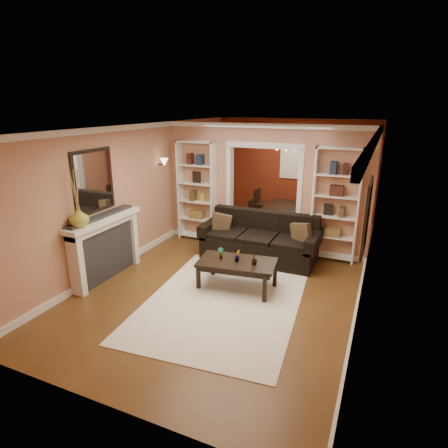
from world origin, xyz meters
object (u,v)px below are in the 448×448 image
at_px(bookshelf_right, 335,205).
at_px(bookshelf_left, 197,192).
at_px(dining_table, 282,217).
at_px(fireplace, 107,248).
at_px(sofa, 259,237).
at_px(coffee_table, 237,274).

bearing_deg(bookshelf_right, bookshelf_left, 180.00).
height_order(bookshelf_right, dining_table, bookshelf_right).
distance_m(bookshelf_right, fireplace, 4.47).
distance_m(bookshelf_left, dining_table, 2.48).
height_order(sofa, fireplace, fireplace).
distance_m(sofa, bookshelf_left, 1.95).
height_order(coffee_table, bookshelf_right, bookshelf_right).
bearing_deg(sofa, fireplace, -139.30).
distance_m(bookshelf_left, fireplace, 2.65).
xyz_separation_m(sofa, fireplace, (-2.27, -1.95, 0.11)).
relative_size(bookshelf_right, dining_table, 1.47).
bearing_deg(sofa, dining_table, 93.29).
height_order(fireplace, dining_table, fireplace).
relative_size(bookshelf_right, fireplace, 1.35).
distance_m(bookshelf_right, dining_table, 2.42).
xyz_separation_m(bookshelf_left, bookshelf_right, (3.10, 0.00, 0.00)).
distance_m(sofa, bookshelf_right, 1.64).
xyz_separation_m(bookshelf_right, dining_table, (-1.50, 1.69, -0.88)).
bearing_deg(bookshelf_left, dining_table, 46.59).
relative_size(coffee_table, dining_table, 0.85).
relative_size(sofa, bookshelf_right, 1.04).
height_order(sofa, bookshelf_left, bookshelf_left).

